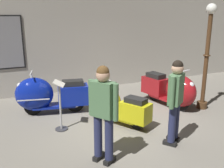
{
  "coord_description": "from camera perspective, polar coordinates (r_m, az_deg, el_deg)",
  "views": [
    {
      "loc": [
        -2.64,
        -4.68,
        2.52
      ],
      "look_at": [
        -0.03,
        1.14,
        0.75
      ],
      "focal_mm": 40.58,
      "sensor_mm": 36.0,
      "label": 1
    }
  ],
  "objects": [
    {
      "name": "scooter_0",
      "position": [
        6.72,
        -14.54,
        -2.38
      ],
      "size": [
        1.91,
        0.91,
        1.12
      ],
      "rotation": [
        0.0,
        0.0,
        2.92
      ],
      "color": "black",
      "rests_on": "ground"
    },
    {
      "name": "ground_plane",
      "position": [
        5.93,
        4.86,
        -9.68
      ],
      "size": [
        60.0,
        60.0,
        0.0
      ],
      "primitive_type": "plane",
      "color": "slate"
    },
    {
      "name": "lamppost",
      "position": [
        7.12,
        20.58,
        6.06
      ],
      "size": [
        0.28,
        0.28,
        2.78
      ],
      "color": "#472D19",
      "rests_on": "ground"
    },
    {
      "name": "scooter_1",
      "position": [
        6.0,
        0.61,
        -4.76
      ],
      "size": [
        1.15,
        1.59,
        0.96
      ],
      "rotation": [
        0.0,
        0.0,
        2.07
      ],
      "color": "black",
      "rests_on": "ground"
    },
    {
      "name": "info_stanchion",
      "position": [
        5.73,
        -11.54,
        -5.68
      ],
      "size": [
        0.33,
        0.38,
        1.14
      ],
      "color": "#333338",
      "rests_on": "ground"
    },
    {
      "name": "showroom_back_wall",
      "position": [
        8.58,
        -7.61,
        9.58
      ],
      "size": [
        18.0,
        0.63,
        3.31
      ],
      "color": "#ADA89E",
      "rests_on": "ground"
    },
    {
      "name": "scooter_2",
      "position": [
        7.17,
        13.41,
        -1.26
      ],
      "size": [
        0.84,
        1.86,
        1.1
      ],
      "rotation": [
        0.0,
        0.0,
        -1.38
      ],
      "color": "black",
      "rests_on": "ground"
    },
    {
      "name": "visitor_0",
      "position": [
        5.01,
        14.12,
        -2.83
      ],
      "size": [
        0.48,
        0.42,
        1.7
      ],
      "rotation": [
        0.0,
        0.0,
        2.19
      ],
      "color": "black",
      "rests_on": "ground"
    },
    {
      "name": "visitor_1",
      "position": [
        4.24,
        -1.99,
        -5.49
      ],
      "size": [
        0.42,
        0.5,
        1.73
      ],
      "rotation": [
        0.0,
        0.0,
        0.58
      ],
      "color": "black",
      "rests_on": "ground"
    }
  ]
}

